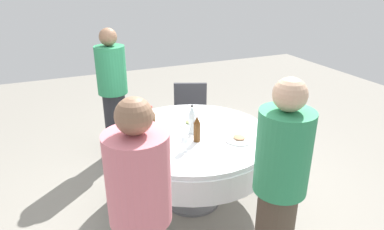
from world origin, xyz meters
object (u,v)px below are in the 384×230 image
(bottle_clear_front, at_px, (192,120))
(plate_south, at_px, (190,123))
(bottle_brown_inner, at_px, (197,129))
(plate_west, at_px, (239,139))
(wine_glass_east, at_px, (128,137))
(person_mid, at_px, (279,189))
(dining_table, at_px, (192,147))
(person_front, at_px, (113,93))
(wine_glass_right, at_px, (185,140))
(person_inner, at_px, (142,226))
(bottle_brown_mid, at_px, (152,123))
(chair_outer, at_px, (190,107))

(bottle_clear_front, height_order, plate_south, bottle_clear_front)
(bottle_brown_inner, xyz_separation_m, plate_west, (0.13, 0.35, -0.10))
(wine_glass_east, xyz_separation_m, person_mid, (1.08, 0.72, -0.02))
(wine_glass_east, distance_m, plate_south, 0.71)
(dining_table, distance_m, bottle_brown_inner, 0.31)
(wine_glass_east, height_order, person_mid, person_mid)
(bottle_clear_front, distance_m, person_front, 1.31)
(plate_west, height_order, person_mid, person_mid)
(wine_glass_right, distance_m, person_inner, 1.03)
(dining_table, distance_m, person_mid, 1.17)
(bottle_brown_mid, xyz_separation_m, person_mid, (1.22, 0.48, -0.06))
(plate_south, relative_size, person_front, 0.14)
(dining_table, height_order, person_mid, person_mid)
(person_mid, bearing_deg, plate_west, -109.69)
(bottle_brown_mid, bearing_deg, person_mid, 21.36)
(bottle_clear_front, distance_m, plate_south, 0.23)
(plate_south, distance_m, plate_west, 0.55)
(person_inner, relative_size, chair_outer, 1.81)
(dining_table, xyz_separation_m, person_mid, (1.14, 0.12, 0.23))
(wine_glass_right, height_order, chair_outer, wine_glass_right)
(person_mid, relative_size, chair_outer, 1.81)
(bottle_brown_mid, bearing_deg, wine_glass_right, 24.67)
(wine_glass_east, bearing_deg, dining_table, 95.93)
(plate_south, bearing_deg, chair_outer, 157.08)
(plate_west, distance_m, chair_outer, 1.45)
(wine_glass_right, xyz_separation_m, person_mid, (0.86, 0.31, -0.02))
(plate_west, bearing_deg, person_mid, -13.70)
(bottle_clear_front, distance_m, wine_glass_east, 0.61)
(dining_table, distance_m, bottle_brown_mid, 0.46)
(bottle_brown_inner, bearing_deg, wine_glass_east, -100.15)
(dining_table, distance_m, wine_glass_right, 0.42)
(dining_table, height_order, plate_south, plate_south)
(wine_glass_right, height_order, plate_south, wine_glass_right)
(wine_glass_right, distance_m, wine_glass_east, 0.47)
(wine_glass_east, distance_m, person_mid, 1.30)
(plate_south, distance_m, person_inner, 1.57)
(bottle_brown_mid, bearing_deg, chair_outer, 142.20)
(bottle_brown_mid, xyz_separation_m, bottle_brown_inner, (0.24, 0.33, -0.02))
(bottle_clear_front, distance_m, person_inner, 1.37)
(person_front, relative_size, person_mid, 0.99)
(wine_glass_right, bearing_deg, dining_table, 146.64)
(bottle_clear_front, relative_size, person_mid, 0.17)
(person_front, xyz_separation_m, person_mid, (2.36, 0.60, 0.01))
(person_mid, height_order, person_inner, person_inner)
(wine_glass_east, distance_m, plate_west, 0.96)
(wine_glass_east, xyz_separation_m, plate_south, (-0.25, 0.66, -0.09))
(bottle_brown_mid, relative_size, wine_glass_right, 2.16)
(dining_table, relative_size, wine_glass_east, 10.40)
(dining_table, bearing_deg, plate_south, 162.13)
(bottle_clear_front, relative_size, bottle_brown_inner, 1.10)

